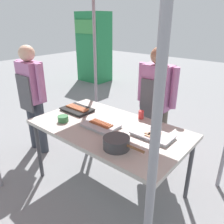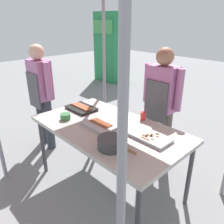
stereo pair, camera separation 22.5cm
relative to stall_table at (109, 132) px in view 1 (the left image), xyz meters
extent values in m
plane|color=slate|center=(0.00, 0.00, -0.70)|extent=(18.00, 18.00, 0.00)
cube|color=#B7B2A8|center=(0.00, 0.00, 0.03)|extent=(1.60, 0.90, 0.04)
cylinder|color=#3F3F44|center=(-0.74, -0.39, -0.34)|extent=(0.04, 0.04, 0.71)
cylinder|color=#3F3F44|center=(0.74, -0.39, -0.34)|extent=(0.04, 0.04, 0.71)
cylinder|color=#3F3F44|center=(-0.74, 0.39, -0.34)|extent=(0.04, 0.04, 0.71)
cylinder|color=#3F3F44|center=(0.74, 0.39, -0.34)|extent=(0.04, 0.04, 0.71)
cylinder|color=gray|center=(0.95, -0.80, 0.41)|extent=(0.04, 0.04, 2.21)
cylinder|color=gray|center=(-0.95, 0.80, 0.41)|extent=(0.04, 0.04, 2.21)
cube|color=#ADADB2|center=(-0.07, -0.05, 0.06)|extent=(0.35, 0.24, 0.02)
cube|color=#ADADB2|center=(-0.07, -0.05, 0.08)|extent=(0.36, 0.26, 0.01)
cylinder|color=#9E512D|center=(-0.18, -0.05, 0.09)|extent=(0.03, 0.09, 0.03)
cylinder|color=#9E512D|center=(-0.15, -0.05, 0.09)|extent=(0.03, 0.09, 0.03)
cylinder|color=#9E512D|center=(-0.12, -0.05, 0.09)|extent=(0.03, 0.09, 0.03)
cylinder|color=#9E512D|center=(-0.10, -0.05, 0.09)|extent=(0.03, 0.09, 0.03)
cylinder|color=#9E512D|center=(-0.07, -0.05, 0.09)|extent=(0.03, 0.09, 0.03)
cylinder|color=#9E512D|center=(-0.04, -0.05, 0.09)|extent=(0.03, 0.09, 0.03)
cylinder|color=#9E512D|center=(-0.01, -0.05, 0.09)|extent=(0.03, 0.09, 0.03)
cylinder|color=#9E512D|center=(0.02, -0.05, 0.09)|extent=(0.03, 0.09, 0.03)
cylinder|color=#9E512D|center=(0.05, -0.05, 0.09)|extent=(0.03, 0.09, 0.03)
cube|color=#ADADB2|center=(0.45, 0.11, 0.06)|extent=(0.37, 0.21, 0.02)
cube|color=#ADADB2|center=(0.45, 0.11, 0.08)|extent=(0.38, 0.22, 0.01)
cylinder|color=tan|center=(0.45, 0.04, 0.08)|extent=(0.20, 0.01, 0.01)
cube|color=tan|center=(0.48, 0.04, 0.08)|extent=(0.02, 0.02, 0.02)
cube|color=tan|center=(0.43, 0.04, 0.08)|extent=(0.02, 0.02, 0.02)
cube|color=tan|center=(0.42, 0.04, 0.08)|extent=(0.02, 0.02, 0.02)
cube|color=tan|center=(0.45, 0.04, 0.08)|extent=(0.02, 0.02, 0.02)
cylinder|color=tan|center=(0.45, 0.07, 0.08)|extent=(0.20, 0.01, 0.01)
cube|color=tan|center=(0.39, 0.07, 0.08)|extent=(0.02, 0.02, 0.02)
cube|color=tan|center=(0.49, 0.07, 0.08)|extent=(0.02, 0.02, 0.02)
cube|color=tan|center=(0.43, 0.07, 0.08)|extent=(0.02, 0.02, 0.02)
cube|color=tan|center=(0.43, 0.07, 0.08)|extent=(0.02, 0.02, 0.02)
cylinder|color=tan|center=(0.45, 0.11, 0.08)|extent=(0.20, 0.01, 0.01)
cube|color=tan|center=(0.46, 0.11, 0.08)|extent=(0.02, 0.02, 0.02)
cube|color=tan|center=(0.46, 0.11, 0.08)|extent=(0.02, 0.02, 0.02)
cube|color=tan|center=(0.41, 0.11, 0.08)|extent=(0.02, 0.02, 0.02)
cube|color=tan|center=(0.45, 0.11, 0.08)|extent=(0.02, 0.02, 0.02)
cylinder|color=tan|center=(0.45, 0.15, 0.08)|extent=(0.20, 0.01, 0.01)
cube|color=tan|center=(0.50, 0.15, 0.08)|extent=(0.02, 0.02, 0.02)
cube|color=tan|center=(0.43, 0.15, 0.08)|extent=(0.02, 0.02, 0.02)
cylinder|color=tan|center=(0.45, 0.18, 0.08)|extent=(0.20, 0.01, 0.01)
cube|color=tan|center=(0.48, 0.18, 0.08)|extent=(0.02, 0.02, 0.02)
cube|color=tan|center=(0.47, 0.18, 0.08)|extent=(0.02, 0.02, 0.02)
cube|color=black|center=(-0.57, 0.08, 0.06)|extent=(0.35, 0.24, 0.02)
cube|color=black|center=(-0.57, 0.08, 0.08)|extent=(0.36, 0.25, 0.01)
cylinder|color=#B7663D|center=(-0.71, 0.08, 0.09)|extent=(0.03, 0.10, 0.03)
cylinder|color=#B7663D|center=(-0.68, 0.08, 0.09)|extent=(0.03, 0.10, 0.03)
cylinder|color=#B7663D|center=(-0.64, 0.08, 0.09)|extent=(0.03, 0.10, 0.03)
cylinder|color=#B7663D|center=(-0.61, 0.08, 0.09)|extent=(0.03, 0.10, 0.03)
cylinder|color=#B7663D|center=(-0.57, 0.08, 0.09)|extent=(0.03, 0.10, 0.03)
cylinder|color=#B7663D|center=(-0.54, 0.08, 0.09)|extent=(0.03, 0.10, 0.03)
cylinder|color=#B7663D|center=(-0.50, 0.08, 0.09)|extent=(0.03, 0.10, 0.03)
cylinder|color=#B7663D|center=(-0.47, 0.08, 0.09)|extent=(0.03, 0.10, 0.03)
cylinder|color=#B7663D|center=(-0.43, 0.08, 0.09)|extent=(0.03, 0.10, 0.03)
cylinder|color=#38383A|center=(0.31, -0.26, 0.10)|extent=(0.23, 0.23, 0.10)
cylinder|color=brown|center=(0.50, -0.26, 0.12)|extent=(0.16, 0.02, 0.02)
cylinder|color=#386B33|center=(0.31, -0.26, 0.14)|extent=(0.21, 0.21, 0.01)
cylinder|color=#33723F|center=(-0.46, -0.21, 0.08)|extent=(0.11, 0.11, 0.06)
cylinder|color=red|center=(0.13, 0.39, 0.10)|extent=(0.06, 0.06, 0.09)
cylinder|color=#595147|center=(-0.01, 0.77, -0.32)|extent=(0.12, 0.12, 0.75)
cylinder|color=#595147|center=(0.21, 0.77, -0.32)|extent=(0.12, 0.12, 0.75)
cube|color=#B26B9E|center=(0.10, 0.77, 0.32)|extent=(0.34, 0.20, 0.53)
cube|color=#4C4C51|center=(0.10, 0.66, 0.19)|extent=(0.30, 0.02, 0.48)
cylinder|color=#B26B9E|center=(-0.12, 0.77, 0.35)|extent=(0.08, 0.08, 0.48)
cylinder|color=#B26B9E|center=(0.32, 0.77, 0.35)|extent=(0.08, 0.08, 0.48)
sphere|color=#9E7256|center=(0.10, 0.77, 0.69)|extent=(0.20, 0.20, 0.20)
cylinder|color=#333842|center=(-1.41, -0.05, -0.32)|extent=(0.12, 0.12, 0.74)
cylinder|color=#333842|center=(-1.19, -0.05, -0.32)|extent=(0.12, 0.12, 0.74)
cube|color=#B26B9E|center=(-1.30, -0.05, 0.31)|extent=(0.34, 0.20, 0.53)
cube|color=#4C4C51|center=(-1.30, -0.16, 0.18)|extent=(0.30, 0.02, 0.47)
cylinder|color=#B26B9E|center=(-1.52, -0.05, 0.34)|extent=(0.08, 0.08, 0.47)
cylinder|color=#B26B9E|center=(-1.08, -0.05, 0.34)|extent=(0.08, 0.08, 0.47)
sphere|color=#D8B293|center=(-1.30, -0.05, 0.68)|extent=(0.20, 0.20, 0.20)
cube|color=#237F47|center=(-3.44, 3.32, 0.28)|extent=(0.87, 0.64, 1.95)
cube|color=#3F994C|center=(-3.44, 2.98, 0.86)|extent=(0.78, 0.03, 0.36)
camera|label=1|loc=(1.34, -1.54, 1.08)|focal=35.88mm
camera|label=2|loc=(1.50, -1.39, 1.08)|focal=35.88mm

